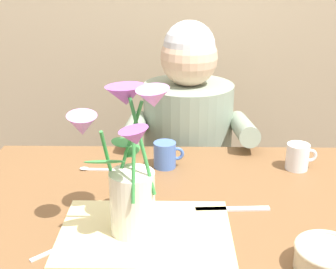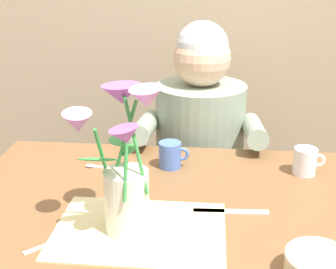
{
  "view_description": "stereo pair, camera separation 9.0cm",
  "coord_description": "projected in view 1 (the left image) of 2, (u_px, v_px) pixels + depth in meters",
  "views": [
    {
      "loc": [
        -0.02,
        -1.03,
        1.34
      ],
      "look_at": [
        -0.03,
        0.05,
        0.92
      ],
      "focal_mm": 48.9,
      "sensor_mm": 36.0,
      "label": 1
    },
    {
      "loc": [
        0.07,
        -1.03,
        1.34
      ],
      "look_at": [
        -0.03,
        0.05,
        0.92
      ],
      "focal_mm": 48.9,
      "sensor_mm": 36.0,
      "label": 2
    }
  ],
  "objects": [
    {
      "name": "ceramic_bowl",
      "position": [
        327.0,
        257.0,
        0.93
      ],
      "size": [
        0.14,
        0.14,
        0.06
      ],
      "color": "beige",
      "rests_on": "dining_table"
    },
    {
      "name": "striped_placemat",
      "position": [
        145.0,
        232.0,
        1.07
      ],
      "size": [
        0.4,
        0.28,
        0.0
      ],
      "primitive_type": "cube",
      "color": "beige",
      "rests_on": "dining_table"
    },
    {
      "name": "seated_person",
      "position": [
        187.0,
        167.0,
        1.82
      ],
      "size": [
        0.45,
        0.47,
        1.14
      ],
      "rotation": [
        0.0,
        0.0,
        -0.07
      ],
      "color": "#4C4C56",
      "rests_on": "ground_plane"
    },
    {
      "name": "ceramic_mug",
      "position": [
        298.0,
        157.0,
        1.38
      ],
      "size": [
        0.09,
        0.07,
        0.08
      ],
      "color": "silver",
      "rests_on": "dining_table"
    },
    {
      "name": "spoon_0",
      "position": [
        93.0,
        169.0,
        1.38
      ],
      "size": [
        0.12,
        0.02,
        0.01
      ],
      "color": "silver",
      "rests_on": "dining_table"
    },
    {
      "name": "dinner_knife",
      "position": [
        233.0,
        209.0,
        1.16
      ],
      "size": [
        0.19,
        0.03,
        0.0
      ],
      "primitive_type": "cube",
      "rotation": [
        0.0,
        0.0,
        0.05
      ],
      "color": "silver",
      "rests_on": "dining_table"
    },
    {
      "name": "flower_vase",
      "position": [
        129.0,
        170.0,
        1.02
      ],
      "size": [
        0.25,
        0.22,
        0.35
      ],
      "color": "silver",
      "rests_on": "dining_table"
    },
    {
      "name": "tea_cup",
      "position": [
        165.0,
        155.0,
        1.39
      ],
      "size": [
        0.09,
        0.07,
        0.08
      ],
      "color": "#476BB7",
      "rests_on": "dining_table"
    },
    {
      "name": "spoon_2",
      "position": [
        63.0,
        246.0,
        1.01
      ],
      "size": [
        0.1,
        0.09,
        0.01
      ],
      "color": "silver",
      "rests_on": "dining_table"
    },
    {
      "name": "dining_table",
      "position": [
        180.0,
        238.0,
        1.22
      ],
      "size": [
        1.2,
        0.8,
        0.74
      ],
      "color": "brown",
      "rests_on": "ground_plane"
    }
  ]
}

